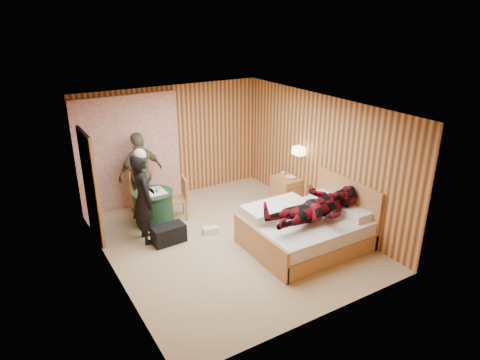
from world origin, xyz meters
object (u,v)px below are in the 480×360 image
nightstand (286,190)px  woman_standing (143,198)px  man_on_bed (318,200)px  chair_near (180,195)px  man_at_table (141,173)px  bed (306,229)px  chair_far (141,188)px  round_table (154,208)px  duffel_bag (169,234)px  wall_lamp (299,151)px

nightstand → woman_standing: woman_standing is taller
woman_standing → man_on_bed: bearing=-125.0°
chair_near → man_at_table: bearing=-129.4°
woman_standing → man_at_table: 1.25m
chair_near → woman_standing: (-0.91, -0.51, 0.34)m
bed → nightstand: bearing=65.1°
nightstand → chair_far: chair_far is taller
woman_standing → man_at_table: size_ratio=0.98×
nightstand → man_at_table: size_ratio=0.36×
nightstand → round_table: size_ratio=0.80×
chair_far → duffel_bag: (-0.02, -1.47, -0.37)m
chair_near → duffel_bag: size_ratio=1.46×
wall_lamp → duffel_bag: wall_lamp is taller
round_table → duffel_bag: 0.87m
round_table → woman_standing: 0.83m
bed → nightstand: 1.79m
man_on_bed → chair_far: bearing=124.6°
bed → man_on_bed: (0.03, -0.23, 0.66)m
nightstand → chair_far: bearing=157.2°
wall_lamp → woman_standing: bearing=173.7°
nightstand → wall_lamp: bearing=-82.5°
duffel_bag → man_on_bed: bearing=-39.9°
wall_lamp → round_table: bearing=162.4°
chair_far → duffel_bag: size_ratio=1.56×
bed → man_on_bed: man_on_bed is taller
round_table → chair_near: 0.57m
bed → woman_standing: bearing=145.6°
bed → woman_standing: woman_standing is taller
chair_far → duffel_bag: bearing=-113.4°
nightstand → man_on_bed: man_on_bed is taller
wall_lamp → round_table: 3.13m
nightstand → chair_near: (-2.26, 0.53, 0.19)m
nightstand → duffel_bag: nightstand is taller
woman_standing → man_on_bed: 3.08m
man_at_table → man_on_bed: man_on_bed is taller
nightstand → chair_near: size_ratio=0.72×
chair_near → man_at_table: (-0.55, 0.69, 0.36)m
round_table → man_on_bed: man_on_bed is taller
chair_near → woman_standing: bearing=-48.6°
chair_far → chair_near: chair_far is taller
chair_far → woman_standing: (-0.34, -1.17, 0.31)m
nightstand → round_table: (-2.80, 0.57, 0.04)m
chair_far → bed: bearing=-76.1°
nightstand → woman_standing: 3.21m
woman_standing → chair_far: bearing=-13.4°
bed → round_table: (-2.05, 2.20, 0.03)m
duffel_bag → man_at_table: man_at_table is taller
duffel_bag → man_at_table: size_ratio=0.35×
wall_lamp → nightstand: (-0.04, 0.33, -0.99)m
wall_lamp → man_at_table: size_ratio=0.15×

